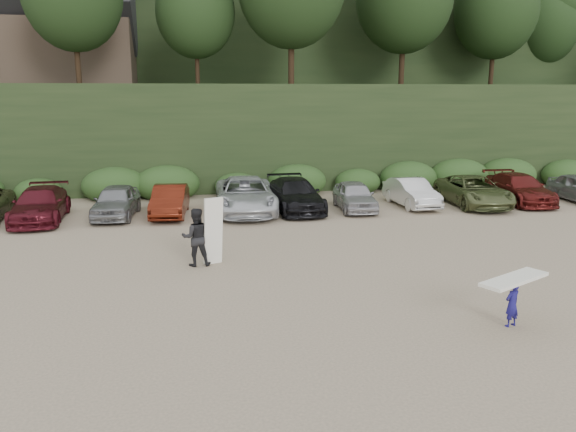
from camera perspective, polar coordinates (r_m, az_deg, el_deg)
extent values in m
plane|color=tan|center=(17.47, 5.95, -6.10)|extent=(120.00, 120.00, 0.00)
cube|color=black|center=(38.28, -3.00, 8.62)|extent=(80.00, 14.00, 6.00)
cube|color=black|center=(56.16, -5.36, 14.89)|extent=(90.00, 30.00, 16.00)
ellipsoid|color=black|center=(38.58, -3.14, 20.56)|extent=(66.00, 12.00, 10.00)
cube|color=#2B491E|center=(31.08, -2.28, 3.29)|extent=(46.20, 2.00, 1.20)
cube|color=brown|center=(40.67, -21.11, 15.11)|extent=(8.00, 6.00, 4.00)
imported|color=#54131D|center=(26.86, -23.86, 1.05)|extent=(2.29, 5.11, 1.46)
imported|color=gray|center=(26.54, -17.06, 1.45)|extent=(2.05, 4.40, 1.46)
imported|color=#571A0D|center=(26.24, -11.90, 1.53)|extent=(1.78, 4.30, 1.39)
imported|color=silver|center=(26.43, -4.36, 2.13)|extent=(2.99, 6.03, 1.64)
imported|color=black|center=(26.83, 0.73, 2.17)|extent=(2.38, 5.29, 1.50)
imported|color=#AFAEB3|center=(27.15, 6.79, 2.07)|extent=(1.87, 4.14, 1.38)
imported|color=silver|center=(28.49, 12.42, 2.34)|extent=(1.65, 4.23, 1.37)
imported|color=#5D683C|center=(29.52, 18.34, 2.43)|extent=(2.66, 5.35, 1.46)
imported|color=maroon|center=(31.09, 22.42, 2.60)|extent=(2.32, 5.12, 1.46)
imported|color=navy|center=(14.66, 21.80, -8.31)|extent=(0.48, 0.39, 1.13)
cube|color=white|center=(14.45, 22.01, -5.97)|extent=(2.10, 1.45, 0.08)
imported|color=black|center=(18.42, -9.34, -2.13)|extent=(0.94, 0.74, 1.91)
cube|color=white|center=(18.40, -7.61, -1.54)|extent=(0.70, 0.53, 2.25)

